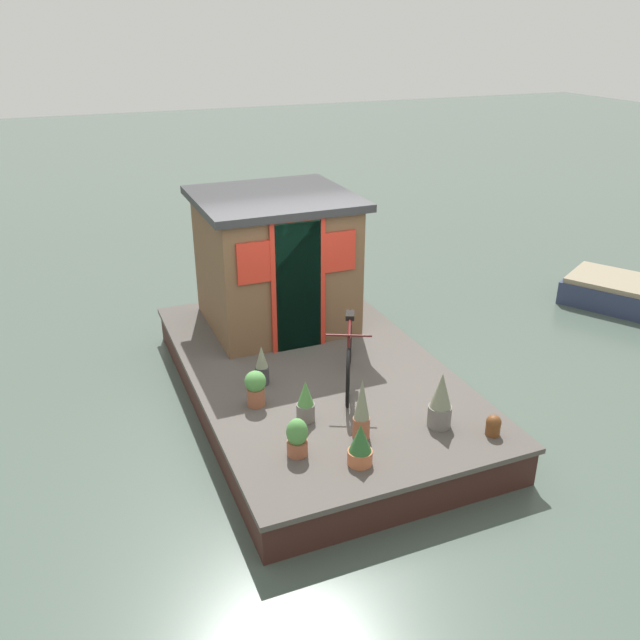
# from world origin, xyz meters

# --- Properties ---
(ground_plane) EXTENTS (60.00, 60.00, 0.00)m
(ground_plane) POSITION_xyz_m (0.00, 0.00, 0.00)
(ground_plane) COLOR #47564C
(houseboat_deck) EXTENTS (5.03, 3.00, 0.48)m
(houseboat_deck) POSITION_xyz_m (0.00, 0.00, 0.24)
(houseboat_deck) COLOR #4C4742
(houseboat_deck) RESTS_ON ground_plane
(houseboat_cabin) EXTENTS (1.95, 2.05, 1.82)m
(houseboat_cabin) POSITION_xyz_m (1.40, 0.00, 1.40)
(houseboat_cabin) COLOR brown
(houseboat_cabin) RESTS_ON houseboat_deck
(bicycle) EXTENTS (1.55, 0.81, 0.82)m
(bicycle) POSITION_xyz_m (-0.52, -0.23, 0.86)
(bicycle) COLOR black
(bicycle) RESTS_ON houseboat_deck
(potted_plant_geranium) EXTENTS (0.24, 0.24, 0.44)m
(potted_plant_geranium) POSITION_xyz_m (-2.02, 0.33, 0.69)
(potted_plant_geranium) COLOR #B2603D
(potted_plant_geranium) RESTS_ON houseboat_deck
(potted_plant_thyme) EXTENTS (0.18, 0.18, 0.68)m
(potted_plant_thyme) POSITION_xyz_m (-1.63, 0.13, 0.80)
(potted_plant_thyme) COLOR #935138
(potted_plant_thyme) RESTS_ON houseboat_deck
(potted_plant_rosemary) EXTENTS (0.16, 0.16, 0.49)m
(potted_plant_rosemary) POSITION_xyz_m (-0.20, 0.73, 0.71)
(potted_plant_rosemary) COLOR #38383D
(potted_plant_rosemary) RESTS_ON houseboat_deck
(potted_plant_basil) EXTENTS (0.20, 0.20, 0.48)m
(potted_plant_basil) POSITION_xyz_m (-1.12, 0.54, 0.71)
(potted_plant_basil) COLOR slate
(potted_plant_basil) RESTS_ON houseboat_deck
(potted_plant_fern) EXTENTS (0.25, 0.25, 0.63)m
(potted_plant_fern) POSITION_xyz_m (-1.75, -0.72, 0.78)
(potted_plant_fern) COLOR slate
(potted_plant_fern) RESTS_ON houseboat_deck
(potted_plant_ivy) EXTENTS (0.24, 0.24, 0.42)m
(potted_plant_ivy) POSITION_xyz_m (-0.62, 0.94, 0.71)
(potted_plant_ivy) COLOR #935138
(potted_plant_ivy) RESTS_ON houseboat_deck
(potted_plant_succulent) EXTENTS (0.21, 0.21, 0.40)m
(potted_plant_succulent) POSITION_xyz_m (-1.65, 0.84, 0.68)
(potted_plant_succulent) COLOR #935138
(potted_plant_succulent) RESTS_ON houseboat_deck
(mooring_bollard) EXTENTS (0.16, 0.16, 0.23)m
(mooring_bollard) POSITION_xyz_m (-2.10, -1.15, 0.59)
(mooring_bollard) COLOR brown
(mooring_bollard) RESTS_ON houseboat_deck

